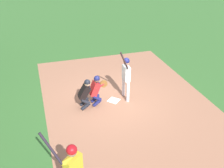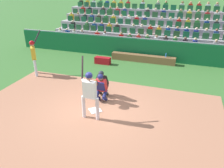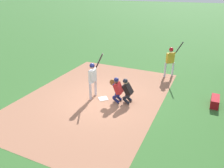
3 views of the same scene
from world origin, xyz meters
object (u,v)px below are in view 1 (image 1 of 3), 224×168
at_px(batter_at_plate, 126,74).
at_px(on_deck_batter, 73,168).
at_px(home_plate_marker, 114,100).
at_px(catcher_crouching, 96,89).
at_px(home_plate_umpire, 85,93).

bearing_deg(batter_at_plate, on_deck_batter, -32.65).
relative_size(home_plate_marker, on_deck_batter, 0.19).
distance_m(home_plate_marker, batter_at_plate, 1.27).
xyz_separation_m(batter_at_plate, catcher_crouching, (0.09, -1.29, -0.44)).
bearing_deg(on_deck_batter, home_plate_marker, 152.17).
height_order(home_plate_marker, catcher_crouching, catcher_crouching).
relative_size(catcher_crouching, on_deck_batter, 0.56).
bearing_deg(catcher_crouching, batter_at_plate, 94.14).
relative_size(home_plate_marker, home_plate_umpire, 0.35).
bearing_deg(home_plate_marker, batter_at_plate, 94.95).
xyz_separation_m(home_plate_marker, home_plate_umpire, (0.17, -1.22, 0.67)).
xyz_separation_m(catcher_crouching, home_plate_umpire, (0.12, -0.47, -0.03)).
bearing_deg(catcher_crouching, home_plate_umpire, -75.44).
distance_m(home_plate_marker, home_plate_umpire, 1.40).
xyz_separation_m(batter_at_plate, on_deck_batter, (4.54, -2.91, 0.02)).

